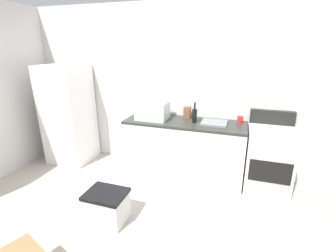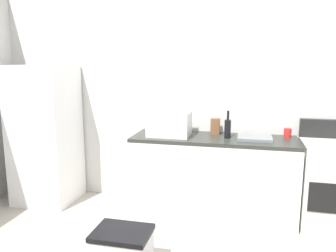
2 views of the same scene
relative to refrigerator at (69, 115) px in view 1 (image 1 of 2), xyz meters
The scene contains 11 objects.
ground_plane 2.26m from the refrigerator, 33.31° to the right, with size 6.00×6.00×0.00m, color #B2A899.
wall_back 1.85m from the refrigerator, 12.88° to the left, with size 5.00×0.10×2.60m, color silver.
kitchen_counter 2.09m from the refrigerator, ahead, with size 1.80×0.60×0.90m.
refrigerator is the anchor object (origin of this frame).
stove_oven 3.29m from the refrigerator, ahead, with size 0.60×0.61×1.10m.
microwave 1.57m from the refrigerator, ahead, with size 0.46×0.34×0.27m, color white.
sink_basin 2.49m from the refrigerator, ahead, with size 0.36×0.32×0.03m, color slate.
wine_bottle 2.20m from the refrigerator, ahead, with size 0.07×0.07×0.30m.
coffee_mug 2.85m from the refrigerator, ahead, with size 0.08×0.08×0.10m, color red.
knife_block 2.07m from the refrigerator, ahead, with size 0.10×0.10×0.18m, color brown.
storage_bin 2.02m from the refrigerator, 40.47° to the right, with size 0.46×0.36×0.38m.
Camera 1 is at (1.08, -2.06, 1.96)m, focal length 25.17 mm.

